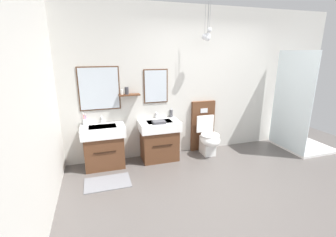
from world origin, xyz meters
The scene contains 13 objects.
ground_plane centered at (0.00, 0.00, -0.05)m, with size 6.69×4.80×0.10m, color #4C4744.
wall_back centered at (-0.02, 1.74, 1.36)m, with size 5.49×0.44×2.73m.
wall_left centered at (-2.68, 0.00, 1.36)m, with size 0.12×3.60×2.73m, color beige.
bath_mat centered at (-1.96, 0.88, 0.01)m, with size 0.68×0.44×0.01m, color slate.
vanity_sink_left centered at (-1.96, 1.48, 0.38)m, with size 0.72×0.49×0.73m.
tap_on_left_sink centered at (-1.96, 1.65, 0.80)m, with size 0.03×0.13×0.11m.
vanity_sink_right centered at (-0.98, 1.48, 0.38)m, with size 0.72×0.49×0.73m.
tap_on_right_sink centered at (-0.98, 1.65, 0.80)m, with size 0.03×0.13×0.11m.
toilet centered at (-0.03, 1.48, 0.38)m, with size 0.48×0.63×1.00m.
toothbrush_cup centered at (-2.23, 1.64, 0.79)m, with size 0.07×0.07×0.21m.
soap_dispenser centered at (-0.69, 1.65, 0.81)m, with size 0.06×0.06×0.18m.
folded_hand_towel centered at (-1.02, 1.33, 0.75)m, with size 0.22×0.16×0.04m, color #47474C.
shower_tray centered at (1.84, 1.11, 0.41)m, with size 0.93×0.93×1.95m.
Camera 1 is at (-2.03, -2.41, 1.91)m, focal length 25.11 mm.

